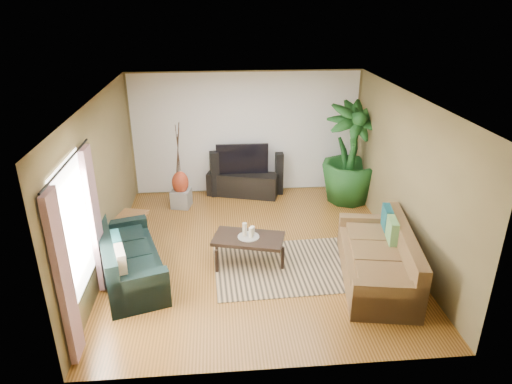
{
  "coord_description": "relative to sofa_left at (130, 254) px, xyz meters",
  "views": [
    {
      "loc": [
        -0.62,
        -6.91,
        4.14
      ],
      "look_at": [
        0.0,
        0.2,
        1.05
      ],
      "focal_mm": 32.0,
      "sensor_mm": 36.0,
      "label": 1
    }
  ],
  "objects": [
    {
      "name": "wall_left",
      "position": [
        -0.45,
        0.63,
        0.92
      ],
      "size": [
        0.0,
        5.5,
        5.5
      ],
      "primitive_type": "plane",
      "rotation": [
        1.57,
        0.0,
        1.57
      ],
      "color": "olive",
      "rests_on": "ground"
    },
    {
      "name": "area_rug",
      "position": [
        2.49,
        0.09,
        -0.42
      ],
      "size": [
        2.43,
        1.77,
        0.01
      ],
      "primitive_type": "cube",
      "rotation": [
        0.0,
        0.0,
        0.04
      ],
      "color": "tan",
      "rests_on": "floor"
    },
    {
      "name": "candle_tall",
      "position": [
        1.82,
        0.34,
        0.18
      ],
      "size": [
        0.07,
        0.07,
        0.23
      ],
      "primitive_type": "cylinder",
      "color": "beige",
      "rests_on": "candle_tray"
    },
    {
      "name": "sofa_right",
      "position": [
        3.83,
        -0.36,
        0.0
      ],
      "size": [
        1.35,
        2.34,
        0.85
      ],
      "primitive_type": "cube",
      "rotation": [
        0.0,
        0.0,
        -1.74
      ],
      "color": "brown",
      "rests_on": "floor"
    },
    {
      "name": "sofa_left",
      "position": [
        0.0,
        0.0,
        0.0
      ],
      "size": [
        1.39,
        2.12,
        0.85
      ],
      "primitive_type": "cube",
      "rotation": [
        0.0,
        0.0,
        1.87
      ],
      "color": "black",
      "rests_on": "floor"
    },
    {
      "name": "side_table",
      "position": [
        -0.17,
        1.28,
        -0.18
      ],
      "size": [
        0.58,
        0.58,
        0.5
      ],
      "primitive_type": "cube",
      "rotation": [
        0.0,
        0.0,
        -0.27
      ],
      "color": "brown",
      "rests_on": "floor"
    },
    {
      "name": "candle_short",
      "position": [
        1.95,
        0.37,
        0.13
      ],
      "size": [
        0.07,
        0.07,
        0.15
      ],
      "primitive_type": "cylinder",
      "color": "silver",
      "rests_on": "candle_tray"
    },
    {
      "name": "coffee_table",
      "position": [
        1.88,
        0.31,
        -0.19
      ],
      "size": [
        1.27,
        0.9,
        0.47
      ],
      "primitive_type": "cube",
      "rotation": [
        0.0,
        0.0,
        -0.26
      ],
      "color": "black",
      "rests_on": "floor"
    },
    {
      "name": "window_pane",
      "position": [
        -0.43,
        -0.97,
        0.97
      ],
      "size": [
        0.0,
        1.8,
        1.8
      ],
      "primitive_type": "plane",
      "rotation": [
        1.57,
        0.0,
        1.57
      ],
      "color": "white",
      "rests_on": "ground"
    },
    {
      "name": "wall_front",
      "position": [
        2.05,
        -2.12,
        0.93
      ],
      "size": [
        5.0,
        0.0,
        5.0
      ],
      "primitive_type": "plane",
      "rotation": [
        -1.57,
        0.0,
        0.0
      ],
      "color": "olive",
      "rests_on": "ground"
    },
    {
      "name": "pedestal",
      "position": [
        0.62,
        2.61,
        -0.24
      ],
      "size": [
        0.45,
        0.45,
        0.38
      ],
      "primitive_type": "cube",
      "rotation": [
        0.0,
        0.0,
        -0.23
      ],
      "color": "gray",
      "rests_on": "floor"
    },
    {
      "name": "ceiling",
      "position": [
        2.05,
        0.63,
        2.28
      ],
      "size": [
        5.5,
        5.5,
        0.0
      ],
      "primitive_type": "plane",
      "rotation": [
        3.14,
        0.0,
        0.0
      ],
      "color": "white",
      "rests_on": "ground"
    },
    {
      "name": "backwall_panel",
      "position": [
        2.05,
        3.37,
        0.93
      ],
      "size": [
        4.9,
        0.0,
        4.9
      ],
      "primitive_type": "plane",
      "rotation": [
        1.57,
        0.0,
        0.0
      ],
      "color": "white",
      "rests_on": "ground"
    },
    {
      "name": "speaker_left",
      "position": [
        1.34,
        3.13,
        0.09
      ],
      "size": [
        0.21,
        0.23,
        1.02
      ],
      "primitive_type": "cube",
      "rotation": [
        0.0,
        0.0,
        0.15
      ],
      "color": "black",
      "rests_on": "floor"
    },
    {
      "name": "curtain_rod",
      "position": [
        -0.38,
        -0.97,
        1.87
      ],
      "size": [
        0.03,
        1.9,
        0.03
      ],
      "primitive_type": "cylinder",
      "rotation": [
        1.57,
        0.0,
        0.0
      ],
      "color": "black",
      "rests_on": "ground"
    },
    {
      "name": "wall_back",
      "position": [
        2.05,
        3.38,
        0.93
      ],
      "size": [
        5.0,
        0.0,
        5.0
      ],
      "primitive_type": "plane",
      "rotation": [
        1.57,
        0.0,
        0.0
      ],
      "color": "olive",
      "rests_on": "ground"
    },
    {
      "name": "television",
      "position": [
        1.95,
        3.13,
        0.43
      ],
      "size": [
        1.14,
        0.06,
        0.67
      ],
      "primitive_type": "cube",
      "color": "black",
      "rests_on": "tv_stand"
    },
    {
      "name": "curtain_far",
      "position": [
        -0.38,
        -0.22,
        0.72
      ],
      "size": [
        0.08,
        0.35,
        2.2
      ],
      "primitive_type": "cube",
      "color": "gray",
      "rests_on": "ground"
    },
    {
      "name": "tv_stand",
      "position": [
        1.95,
        3.11,
        -0.17
      ],
      "size": [
        1.62,
        0.87,
        0.52
      ],
      "primitive_type": "cube",
      "rotation": [
        0.0,
        0.0,
        -0.28
      ],
      "color": "black",
      "rests_on": "floor"
    },
    {
      "name": "vase",
      "position": [
        0.62,
        2.61,
        0.13
      ],
      "size": [
        0.35,
        0.35,
        0.48
      ],
      "primitive_type": "ellipsoid",
      "color": "#96331B",
      "rests_on": "pedestal"
    },
    {
      "name": "curtain_near",
      "position": [
        -0.38,
        -1.72,
        0.72
      ],
      "size": [
        0.08,
        0.35,
        2.2
      ],
      "primitive_type": "cube",
      "color": "gray",
      "rests_on": "ground"
    },
    {
      "name": "floor",
      "position": [
        2.05,
        0.63,
        -0.42
      ],
      "size": [
        5.5,
        5.5,
        0.0
      ],
      "primitive_type": "plane",
      "color": "#9A6328",
      "rests_on": "ground"
    },
    {
      "name": "candle_tray",
      "position": [
        1.88,
        0.31,
        0.05
      ],
      "size": [
        0.35,
        0.35,
        0.02
      ],
      "primitive_type": "cylinder",
      "color": "gray",
      "rests_on": "coffee_table"
    },
    {
      "name": "plant_pot",
      "position": [
        4.21,
        2.63,
        -0.27
      ],
      "size": [
        0.39,
        0.39,
        0.31
      ],
      "primitive_type": "cylinder",
      "color": "black",
      "rests_on": "floor"
    },
    {
      "name": "wall_right",
      "position": [
        4.55,
        0.63,
        0.92
      ],
      "size": [
        0.0,
        5.5,
        5.5
      ],
      "primitive_type": "plane",
      "rotation": [
        1.57,
        0.0,
        -1.57
      ],
      "color": "olive",
      "rests_on": "ground"
    },
    {
      "name": "potted_plant",
      "position": [
        4.21,
        2.63,
        0.64
      ],
      "size": [
        1.35,
        1.35,
        2.14
      ],
      "primitive_type": "imported",
      "rotation": [
        0.0,
        0.0,
        0.14
      ],
      "color": "#164418",
      "rests_on": "floor"
    },
    {
      "name": "speaker_right",
      "position": [
        2.77,
        3.13,
        0.05
      ],
      "size": [
        0.17,
        0.19,
        0.96
      ],
      "primitive_type": "cube",
      "rotation": [
        0.0,
        0.0,
        0.0
      ],
      "color": "black",
      "rests_on": "floor"
    },
    {
      "name": "candle_mid",
      "position": [
        1.92,
        0.27,
        0.15
      ],
      "size": [
        0.07,
        0.07,
        0.18
      ],
      "primitive_type": "cylinder",
      "color": "white",
      "rests_on": "candle_tray"
    }
  ]
}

